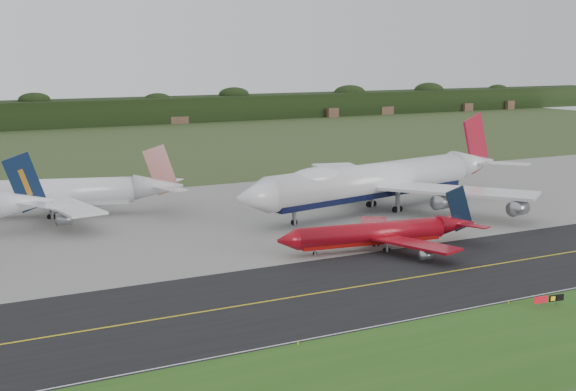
{
  "coord_description": "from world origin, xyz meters",
  "views": [
    {
      "loc": [
        -70.9,
        -98.57,
        33.79
      ],
      "look_at": [
        -6.33,
        22.0,
        9.23
      ],
      "focal_mm": 50.0,
      "sensor_mm": 36.0,
      "label": 1
    }
  ],
  "objects_px": {
    "taxiway_sign": "(549,299)",
    "jet_ba_747": "(379,180)",
    "jet_red_737": "(381,233)",
    "jet_star_tail": "(51,193)"
  },
  "relations": [
    {
      "from": "jet_ba_747",
      "to": "jet_star_tail",
      "type": "xyz_separation_m",
      "value": [
        -63.68,
        27.01,
        -1.8
      ]
    },
    {
      "from": "jet_ba_747",
      "to": "jet_red_737",
      "type": "distance_m",
      "value": 34.87
    },
    {
      "from": "taxiway_sign",
      "to": "jet_ba_747",
      "type": "bearing_deg",
      "value": 74.78
    },
    {
      "from": "jet_star_tail",
      "to": "jet_ba_747",
      "type": "bearing_deg",
      "value": -22.98
    },
    {
      "from": "jet_star_tail",
      "to": "taxiway_sign",
      "type": "xyz_separation_m",
      "value": [
        45.7,
        -93.08,
        -3.73
      ]
    },
    {
      "from": "jet_red_737",
      "to": "jet_star_tail",
      "type": "height_order",
      "value": "jet_star_tail"
    },
    {
      "from": "taxiway_sign",
      "to": "jet_star_tail",
      "type": "bearing_deg",
      "value": 116.15
    },
    {
      "from": "jet_star_tail",
      "to": "taxiway_sign",
      "type": "distance_m",
      "value": 103.77
    },
    {
      "from": "jet_ba_747",
      "to": "taxiway_sign",
      "type": "distance_m",
      "value": 68.7
    },
    {
      "from": "jet_ba_747",
      "to": "taxiway_sign",
      "type": "relative_size",
      "value": 16.36
    }
  ]
}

